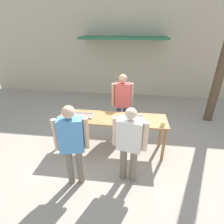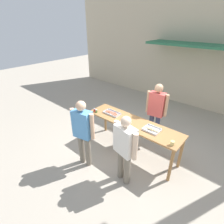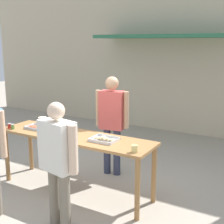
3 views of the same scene
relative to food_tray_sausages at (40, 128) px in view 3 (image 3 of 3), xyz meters
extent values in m
plane|color=#A39989|center=(0.68, 0.01, -0.92)|extent=(24.00, 24.00, 0.00)
cube|color=beige|center=(0.68, 4.01, 1.33)|extent=(12.00, 0.12, 4.50)
cube|color=#2D704C|center=(0.68, 3.46, 1.48)|extent=(3.20, 1.00, 0.08)
cube|color=olive|center=(0.68, 0.01, -0.03)|extent=(2.52, 0.67, 0.04)
cylinder|color=olive|center=(-0.52, -0.26, -0.49)|extent=(0.07, 0.07, 0.86)
cylinder|color=olive|center=(1.87, -0.26, -0.49)|extent=(0.07, 0.07, 0.86)
cylinder|color=olive|center=(-0.52, 0.28, -0.49)|extent=(0.07, 0.07, 0.86)
cylinder|color=olive|center=(1.87, 0.28, -0.49)|extent=(0.07, 0.07, 0.86)
cube|color=silver|center=(0.00, 0.00, -0.01)|extent=(0.46, 0.25, 0.01)
cube|color=silver|center=(0.00, -0.12, 0.01)|extent=(0.46, 0.01, 0.03)
cube|color=silver|center=(0.00, 0.12, 0.01)|extent=(0.46, 0.01, 0.03)
cube|color=silver|center=(-0.23, 0.00, 0.01)|extent=(0.01, 0.25, 0.03)
cube|color=silver|center=(0.23, 0.00, 0.01)|extent=(0.01, 0.25, 0.03)
cylinder|color=#A34C2D|center=(-0.19, -0.01, 0.01)|extent=(0.03, 0.13, 0.02)
cylinder|color=#A34C2D|center=(-0.13, -0.01, 0.01)|extent=(0.03, 0.11, 0.03)
cylinder|color=#A34C2D|center=(-0.08, 0.01, 0.01)|extent=(0.03, 0.12, 0.03)
cylinder|color=#A34C2D|center=(-0.03, -0.01, 0.01)|extent=(0.03, 0.12, 0.03)
cylinder|color=#A34C2D|center=(0.02, 0.01, 0.01)|extent=(0.03, 0.12, 0.02)
cylinder|color=#A34C2D|center=(0.08, 0.00, 0.01)|extent=(0.04, 0.14, 0.03)
cylinder|color=#A34C2D|center=(0.13, -0.01, 0.01)|extent=(0.04, 0.12, 0.03)
cylinder|color=#A34C2D|center=(0.19, -0.01, 0.01)|extent=(0.03, 0.12, 0.02)
cube|color=silver|center=(1.21, 0.00, -0.01)|extent=(0.37, 0.30, 0.01)
cube|color=silver|center=(1.21, -0.14, 0.01)|extent=(0.37, 0.01, 0.03)
cube|color=silver|center=(1.21, 0.15, 0.01)|extent=(0.37, 0.01, 0.03)
cube|color=silver|center=(1.03, 0.00, 0.01)|extent=(0.01, 0.30, 0.03)
cube|color=silver|center=(1.39, 0.00, 0.01)|extent=(0.01, 0.30, 0.03)
ellipsoid|color=#D6B77F|center=(1.08, 0.00, 0.01)|extent=(0.05, 0.10, 0.03)
ellipsoid|color=#D6B77F|center=(1.13, 0.00, 0.01)|extent=(0.05, 0.09, 0.03)
ellipsoid|color=#D6B77F|center=(1.19, 0.00, 0.02)|extent=(0.09, 0.13, 0.06)
ellipsoid|color=#D6B77F|center=(1.24, 0.00, 0.02)|extent=(0.06, 0.12, 0.05)
ellipsoid|color=#D6B77F|center=(1.30, 0.01, 0.01)|extent=(0.07, 0.10, 0.04)
ellipsoid|color=#D6B77F|center=(1.35, 0.01, 0.01)|extent=(0.06, 0.11, 0.04)
cylinder|color=#B22319|center=(-0.45, -0.22, 0.02)|extent=(0.06, 0.06, 0.08)
cylinder|color=#B2B2B7|center=(-0.45, -0.22, 0.07)|extent=(0.05, 0.05, 0.01)
cylinder|color=#567A38|center=(-0.37, -0.23, 0.02)|extent=(0.06, 0.06, 0.08)
cylinder|color=#B2B2B7|center=(-0.37, -0.23, 0.07)|extent=(0.05, 0.05, 0.01)
cylinder|color=#DBC67A|center=(1.79, -0.20, 0.03)|extent=(0.09, 0.09, 0.09)
cylinder|color=#333851|center=(0.76, 0.83, -0.50)|extent=(0.12, 0.12, 0.82)
cylinder|color=#333851|center=(0.94, 0.86, -0.50)|extent=(0.12, 0.12, 0.82)
cube|color=#C64C47|center=(0.85, 0.84, 0.23)|extent=(0.44, 0.29, 0.65)
sphere|color=tan|center=(0.85, 0.84, 0.69)|extent=(0.22, 0.22, 0.22)
cylinder|color=tan|center=(0.61, 0.80, 0.25)|extent=(0.09, 0.09, 0.62)
cylinder|color=tan|center=(1.10, 0.88, 0.25)|extent=(0.09, 0.09, 0.62)
cylinder|color=#DBAD89|center=(0.36, -1.05, 0.23)|extent=(0.10, 0.10, 0.61)
cylinder|color=#756B5B|center=(1.21, -0.91, -0.53)|extent=(0.13, 0.13, 0.77)
cylinder|color=#756B5B|center=(1.01, -0.87, -0.53)|extent=(0.13, 0.13, 0.77)
cube|color=silver|center=(1.11, -0.89, 0.15)|extent=(0.49, 0.33, 0.61)
sphere|color=beige|center=(1.11, -0.89, 0.58)|extent=(0.21, 0.21, 0.21)
cylinder|color=beige|center=(1.38, -0.94, 0.17)|extent=(0.10, 0.10, 0.58)
cylinder|color=beige|center=(0.84, -0.83, 0.17)|extent=(0.10, 0.10, 0.58)
camera|label=1|loc=(1.12, -3.52, 1.92)|focal=28.00mm
camera|label=2|loc=(2.73, -3.12, 2.23)|focal=28.00mm
camera|label=3|loc=(3.43, -3.59, 1.36)|focal=50.00mm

